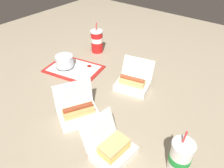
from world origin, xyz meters
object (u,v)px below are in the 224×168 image
object	(u,v)px
clamshell_hotdog_center	(133,83)
soda_cup_back	(180,157)
cake_container	(65,62)
ketchup_cup	(89,67)
plastic_fork	(71,72)
food_tray	(74,69)
clamshell_hotdog_corner	(78,112)
soda_cup_corner	(97,41)
clamshell_sandwich_left	(112,149)

from	to	relation	value
clamshell_hotdog_center	soda_cup_back	size ratio (longest dim) A/B	1.09
cake_container	ketchup_cup	xyz separation A→B (m)	(-0.16, -0.08, -0.03)
cake_container	ketchup_cup	bearing A→B (deg)	-152.13
ketchup_cup	plastic_fork	world-z (taller)	ketchup_cup
plastic_fork	cake_container	bearing A→B (deg)	-56.66
food_tray	clamshell_hotdog_corner	distance (m)	0.48
plastic_fork	soda_cup_back	distance (m)	0.91
soda_cup_corner	soda_cup_back	distance (m)	1.12
clamshell_hotdog_corner	soda_cup_corner	size ratio (longest dim) A/B	1.09
cake_container	plastic_fork	distance (m)	0.10
clamshell_hotdog_corner	clamshell_sandwich_left	distance (m)	0.29
cake_container	soda_cup_corner	distance (m)	0.34
cake_container	clamshell_sandwich_left	xyz separation A→B (m)	(-0.71, 0.37, -0.01)
clamshell_hotdog_corner	clamshell_hotdog_center	size ratio (longest dim) A/B	1.08
plastic_fork	soda_cup_back	size ratio (longest dim) A/B	0.50
clamshell_hotdog_center	food_tray	bearing A→B (deg)	9.75
soda_cup_corner	soda_cup_back	xyz separation A→B (m)	(-0.95, 0.58, -0.01)
ketchup_cup	cake_container	bearing A→B (deg)	27.87
clamshell_hotdog_corner	cake_container	bearing A→B (deg)	-34.37
food_tray	ketchup_cup	distance (m)	0.11
plastic_fork	food_tray	bearing A→B (deg)	-102.17
plastic_fork	clamshell_sandwich_left	distance (m)	0.71
clamshell_sandwich_left	soda_cup_corner	bearing A→B (deg)	-45.01
cake_container	clamshell_hotdog_center	size ratio (longest dim) A/B	0.53
cake_container	clamshell_sandwich_left	size ratio (longest dim) A/B	0.63
cake_container	food_tray	bearing A→B (deg)	-159.57
ketchup_cup	soda_cup_back	distance (m)	0.88
food_tray	clamshell_sandwich_left	distance (m)	0.76
clamshell_hotdog_center	soda_cup_corner	distance (m)	0.55
cake_container	ketchup_cup	size ratio (longest dim) A/B	3.16
ketchup_cup	clamshell_hotdog_corner	world-z (taller)	clamshell_hotdog_corner
clamshell_sandwich_left	food_tray	bearing A→B (deg)	-30.98
ketchup_cup	plastic_fork	xyz separation A→B (m)	(0.07, 0.11, -0.01)
cake_container	soda_cup_back	xyz separation A→B (m)	(-0.96, 0.25, 0.02)
soda_cup_back	clamshell_sandwich_left	bearing A→B (deg)	24.66
ketchup_cup	plastic_fork	size ratio (longest dim) A/B	0.36
clamshell_hotdog_corner	soda_cup_corner	world-z (taller)	soda_cup_corner
clamshell_hotdog_center	cake_container	bearing A→B (deg)	11.11
ketchup_cup	clamshell_sandwich_left	size ratio (longest dim) A/B	0.20
food_tray	clamshell_hotdog_center	distance (m)	0.45
soda_cup_back	ketchup_cup	bearing A→B (deg)	-22.34
plastic_fork	soda_cup_back	xyz separation A→B (m)	(-0.88, 0.22, 0.06)
clamshell_hotdog_corner	soda_cup_back	world-z (taller)	soda_cup_back
food_tray	cake_container	distance (m)	0.08
cake_container	soda_cup_back	world-z (taller)	soda_cup_back
food_tray	cake_container	size ratio (longest dim) A/B	3.28
food_tray	clamshell_sandwich_left	size ratio (longest dim) A/B	2.05
ketchup_cup	clamshell_hotdog_corner	bearing A→B (deg)	125.69
food_tray	cake_container	xyz separation A→B (m)	(0.06, 0.02, 0.05)
food_tray	soda_cup_back	distance (m)	0.95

